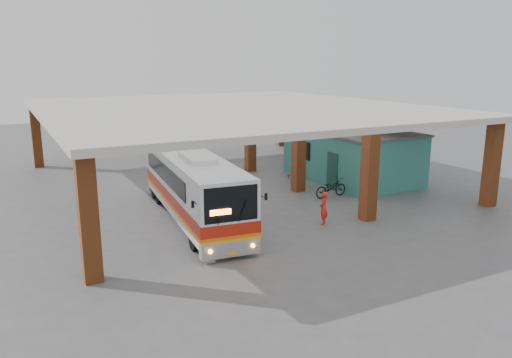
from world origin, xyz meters
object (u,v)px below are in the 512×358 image
object	(u,v)px
motorcycle	(331,188)
pedestrian	(324,208)
coach_bus	(193,186)
red_chair	(294,173)

from	to	relation	value
motorcycle	pedestrian	world-z (taller)	pedestrian
coach_bus	pedestrian	size ratio (longest dim) A/B	7.39
pedestrian	red_chair	distance (m)	9.02
motorcycle	coach_bus	bearing A→B (deg)	88.93
pedestrian	red_chair	bearing A→B (deg)	-158.09
coach_bus	pedestrian	distance (m)	6.03
coach_bus	pedestrian	bearing A→B (deg)	-28.11
coach_bus	motorcycle	size ratio (longest dim) A/B	5.59
coach_bus	motorcycle	distance (m)	8.08
coach_bus	pedestrian	world-z (taller)	coach_bus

